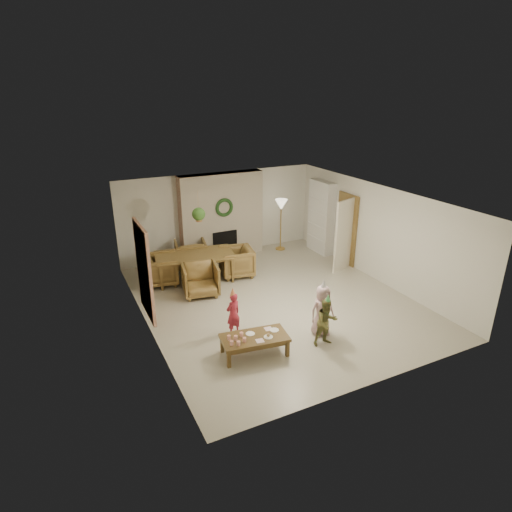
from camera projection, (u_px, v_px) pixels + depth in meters
floor at (275, 300)px, 10.29m from camera, size 7.00×7.00×0.00m
ceiling at (276, 198)px, 9.37m from camera, size 7.00×7.00×0.00m
wall_back at (219, 214)px, 12.75m from camera, size 7.00×0.00×7.00m
wall_front at (379, 321)px, 6.91m from camera, size 7.00×0.00×7.00m
wall_left at (144, 275)px, 8.60m from camera, size 0.00×7.00×7.00m
wall_right at (377, 233)px, 11.07m from camera, size 0.00×7.00×7.00m
fireplace_mass at (222, 216)px, 12.59m from camera, size 2.50×0.40×2.50m
fireplace_hearth at (227, 257)px, 12.73m from camera, size 1.60×0.30×0.12m
fireplace_firebox at (225, 243)px, 12.73m from camera, size 0.75×0.12×0.75m
fireplace_wreath at (224, 208)px, 12.29m from camera, size 0.54×0.10×0.54m
floor_lamp_base at (280, 248)px, 13.54m from camera, size 0.30×0.30×0.03m
floor_lamp_post at (281, 226)px, 13.28m from camera, size 0.03×0.03×1.44m
floor_lamp_shade at (281, 205)px, 13.02m from camera, size 0.38×0.38×0.32m
bookshelf_carcass at (321, 217)px, 12.98m from camera, size 0.30×1.00×2.20m
bookshelf_shelf_a at (319, 237)px, 13.21m from camera, size 0.30×0.92×0.03m
bookshelf_shelf_b at (320, 225)px, 13.06m from camera, size 0.30×0.92×0.03m
bookshelf_shelf_c at (321, 212)px, 12.91m from camera, size 0.30×0.92×0.03m
bookshelf_shelf_d at (322, 199)px, 12.77m from camera, size 0.30×0.92×0.03m
books_row_lower at (322, 235)px, 13.02m from camera, size 0.20×0.40×0.24m
books_row_mid at (319, 220)px, 13.04m from camera, size 0.20×0.44×0.24m
books_row_upper at (322, 209)px, 12.77m from camera, size 0.20×0.36×0.22m
door_frame at (347, 229)px, 12.14m from camera, size 0.05×0.86×2.04m
door_leaf at (344, 236)px, 11.67m from camera, size 0.77×0.32×2.00m
curtain_panel at (144, 271)px, 8.78m from camera, size 0.06×1.20×2.00m
dining_table at (195, 267)px, 11.25m from camera, size 2.19×1.48×0.71m
dining_chair_near at (201, 280)px, 10.45m from camera, size 0.98×1.00×0.78m
dining_chair_far at (191, 254)px, 12.04m from camera, size 0.98×1.00×0.78m
dining_chair_left at (161, 270)px, 11.02m from camera, size 1.00×0.98×0.78m
dining_chair_right at (236, 262)px, 11.52m from camera, size 1.00×0.98×0.78m
hanging_plant_cord at (198, 205)px, 10.22m from camera, size 0.01×0.01×0.70m
hanging_plant_pot at (199, 219)px, 10.35m from camera, size 0.16×0.16×0.12m
hanging_plant_foliage at (199, 214)px, 10.30m from camera, size 0.32×0.32×0.32m
coffee_table_top at (254, 338)px, 8.08m from camera, size 1.34×0.80×0.06m
coffee_table_apron at (255, 341)px, 8.11m from camera, size 1.23×0.69×0.08m
coffee_leg_fl at (229, 360)px, 7.76m from camera, size 0.08×0.08×0.33m
coffee_leg_fr at (287, 349)px, 8.09m from camera, size 0.08×0.08×0.33m
coffee_leg_bl at (222, 345)px, 8.21m from camera, size 0.08×0.08×0.33m
coffee_leg_br at (278, 335)px, 8.54m from camera, size 0.08×0.08×0.33m
cup_a at (232, 343)px, 7.79m from camera, size 0.08×0.08×0.09m
cup_b at (229, 337)px, 7.96m from camera, size 0.08×0.08×0.09m
cup_c at (239, 343)px, 7.78m from camera, size 0.08×0.08×0.09m
cup_d at (236, 338)px, 7.95m from camera, size 0.08×0.08×0.09m
cup_e at (244, 340)px, 7.88m from camera, size 0.08×0.08×0.09m
cup_f at (241, 334)px, 8.06m from camera, size 0.08×0.08×0.09m
plate_a at (250, 334)px, 8.16m from camera, size 0.20×0.20×0.01m
plate_b at (268, 337)px, 8.05m from camera, size 0.20×0.20×0.01m
plate_c at (274, 330)px, 8.28m from camera, size 0.20×0.20×0.01m
food_scoop at (268, 335)px, 8.04m from camera, size 0.08×0.08×0.07m
napkin_left at (260, 341)px, 7.93m from camera, size 0.16×0.16×0.01m
napkin_right at (268, 329)px, 8.32m from camera, size 0.16×0.16×0.01m
child_red at (233, 314)px, 8.72m from camera, size 0.39×0.31×0.93m
party_hat_red at (233, 292)px, 8.54m from camera, size 0.13×0.13×0.18m
child_plaid at (326, 322)px, 8.35m from camera, size 0.50×0.40×0.98m
party_hat_plaid at (328, 298)px, 8.16m from camera, size 0.15×0.15×0.16m
child_pink at (322, 310)px, 8.70m from camera, size 0.55×0.38×1.09m
party_hat_pink at (324, 284)px, 8.48m from camera, size 0.17×0.17×0.20m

